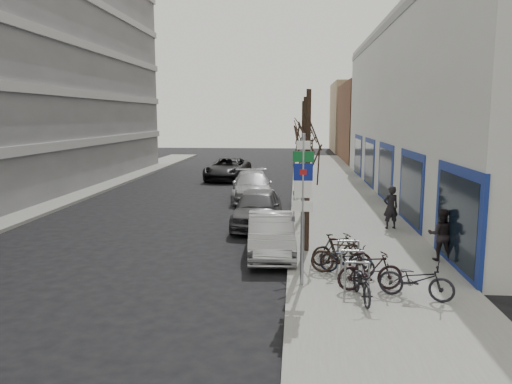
% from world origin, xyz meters
% --- Properties ---
extents(ground, '(120.00, 120.00, 0.00)m').
position_xyz_m(ground, '(0.00, 0.00, 0.00)').
color(ground, black).
rests_on(ground, ground).
extents(sidewalk_east, '(5.00, 70.00, 0.15)m').
position_xyz_m(sidewalk_east, '(4.50, 10.00, 0.07)').
color(sidewalk_east, slate).
rests_on(sidewalk_east, ground).
extents(sidewalk_west, '(3.00, 70.00, 0.15)m').
position_xyz_m(sidewalk_west, '(-11.00, 10.00, 0.07)').
color(sidewalk_west, slate).
rests_on(sidewalk_west, ground).
extents(brick_building_far, '(12.00, 14.00, 8.00)m').
position_xyz_m(brick_building_far, '(13.00, 40.00, 4.00)').
color(brick_building_far, brown).
rests_on(brick_building_far, ground).
extents(tan_building_far, '(13.00, 12.00, 9.00)m').
position_xyz_m(tan_building_far, '(13.50, 55.00, 4.50)').
color(tan_building_far, '#937A5B').
rests_on(tan_building_far, ground).
extents(highway_sign_pole, '(0.55, 0.10, 4.20)m').
position_xyz_m(highway_sign_pole, '(2.40, -0.01, 2.46)').
color(highway_sign_pole, gray).
rests_on(highway_sign_pole, ground).
extents(bike_rack, '(0.66, 2.26, 0.83)m').
position_xyz_m(bike_rack, '(3.80, 0.60, 0.66)').
color(bike_rack, gray).
rests_on(bike_rack, sidewalk_east).
extents(tree_near, '(1.80, 1.80, 5.50)m').
position_xyz_m(tree_near, '(2.60, 3.50, 4.10)').
color(tree_near, black).
rests_on(tree_near, ground).
extents(tree_mid, '(1.80, 1.80, 5.50)m').
position_xyz_m(tree_mid, '(2.60, 10.00, 4.10)').
color(tree_mid, black).
rests_on(tree_mid, ground).
extents(tree_far, '(1.80, 1.80, 5.50)m').
position_xyz_m(tree_far, '(2.60, 16.50, 4.10)').
color(tree_far, black).
rests_on(tree_far, ground).
extents(meter_front, '(0.10, 0.08, 1.27)m').
position_xyz_m(meter_front, '(2.15, 3.00, 0.92)').
color(meter_front, gray).
rests_on(meter_front, sidewalk_east).
extents(meter_mid, '(0.10, 0.08, 1.27)m').
position_xyz_m(meter_mid, '(2.15, 8.50, 0.92)').
color(meter_mid, gray).
rests_on(meter_mid, sidewalk_east).
extents(meter_back, '(0.10, 0.08, 1.27)m').
position_xyz_m(meter_back, '(2.15, 14.00, 0.92)').
color(meter_back, gray).
rests_on(meter_back, sidewalk_east).
extents(bike_near_left, '(0.70, 1.75, 1.04)m').
position_xyz_m(bike_near_left, '(3.87, -0.99, 0.67)').
color(bike_near_left, black).
rests_on(bike_near_left, sidewalk_east).
extents(bike_near_right, '(1.81, 0.80, 1.06)m').
position_xyz_m(bike_near_right, '(4.16, -0.31, 0.68)').
color(bike_near_right, black).
rests_on(bike_near_right, sidewalk_east).
extents(bike_mid_curb, '(1.70, 1.09, 1.00)m').
position_xyz_m(bike_mid_curb, '(3.70, 0.99, 0.65)').
color(bike_mid_curb, black).
rests_on(bike_mid_curb, sidewalk_east).
extents(bike_mid_inner, '(1.71, 1.07, 1.00)m').
position_xyz_m(bike_mid_inner, '(3.47, 1.91, 0.65)').
color(bike_mid_inner, black).
rests_on(bike_mid_inner, sidewalk_east).
extents(bike_far_curb, '(1.92, 1.20, 1.13)m').
position_xyz_m(bike_far_curb, '(5.21, -0.79, 0.71)').
color(bike_far_curb, black).
rests_on(bike_far_curb, sidewalk_east).
extents(bike_far_inner, '(1.81, 0.74, 1.07)m').
position_xyz_m(bike_far_inner, '(3.54, 1.04, 0.68)').
color(bike_far_inner, black).
rests_on(bike_far_inner, sidewalk_east).
extents(parked_car_front, '(1.80, 4.35, 1.40)m').
position_xyz_m(parked_car_front, '(1.40, 3.28, 0.70)').
color(parked_car_front, '#9C9BA0').
rests_on(parked_car_front, ground).
extents(parked_car_mid, '(2.05, 4.79, 1.61)m').
position_xyz_m(parked_car_mid, '(0.62, 7.67, 0.81)').
color(parked_car_mid, '#454549').
rests_on(parked_car_mid, ground).
extents(parked_car_back, '(2.80, 5.63, 1.57)m').
position_xyz_m(parked_car_back, '(-0.20, 14.34, 0.79)').
color(parked_car_back, '#95969A').
rests_on(parked_car_back, ground).
extents(lane_car, '(3.18, 6.02, 1.61)m').
position_xyz_m(lane_car, '(-2.80, 23.30, 0.81)').
color(lane_car, black).
rests_on(lane_car, ground).
extents(pedestrian_near, '(0.72, 0.57, 1.73)m').
position_xyz_m(pedestrian_near, '(6.03, 7.10, 1.01)').
color(pedestrian_near, black).
rests_on(pedestrian_near, sidewalk_east).
extents(pedestrian_far, '(0.68, 0.53, 1.67)m').
position_xyz_m(pedestrian_far, '(6.76, 2.67, 0.98)').
color(pedestrian_far, black).
rests_on(pedestrian_far, sidewalk_east).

